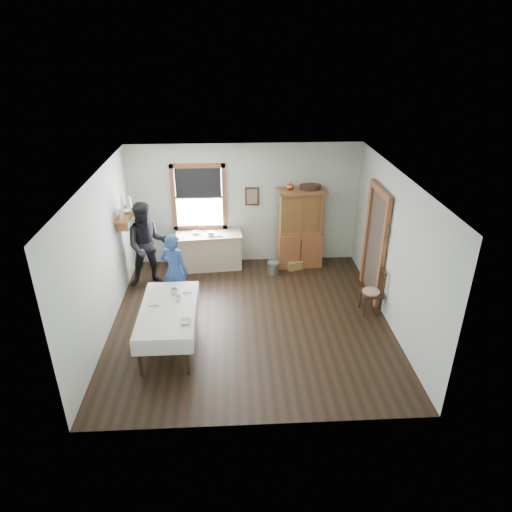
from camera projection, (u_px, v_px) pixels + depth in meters
name	position (u px, v px, depth m)	size (l,w,h in m)	color
room	(250.00, 254.00, 7.79)	(5.01, 5.01, 2.70)	black
window	(199.00, 194.00, 9.83)	(1.18, 0.07, 1.48)	white
doorway	(376.00, 240.00, 8.75)	(0.09, 1.14, 2.22)	#43382F
wall_shelf	(126.00, 213.00, 8.96)	(0.24, 1.00, 0.44)	brown
framed_picture	(252.00, 196.00, 9.92)	(0.30, 0.04, 0.40)	#311E11
rug_beater	(388.00, 224.00, 8.02)	(0.27, 0.27, 0.01)	black
work_counter	(210.00, 251.00, 10.09)	(1.42, 0.54, 0.81)	#C8AA8B
china_hutch	(300.00, 229.00, 10.01)	(1.04, 0.49, 1.77)	brown
dining_table	(170.00, 326.00, 7.59)	(0.94, 1.78, 0.71)	silver
spindle_chair	(372.00, 291.00, 8.44)	(0.41, 0.41, 0.89)	#311E11
pail	(273.00, 268.00, 9.95)	(0.25, 0.25, 0.27)	#989B9F
wicker_basket	(294.00, 265.00, 10.17)	(0.32, 0.23, 0.19)	olive
woman_blue	(175.00, 274.00, 8.53)	(0.51, 0.33, 1.39)	navy
figure_dark	(148.00, 248.00, 9.24)	(0.81, 0.63, 1.66)	black
table_cup_a	(174.00, 291.00, 7.80)	(0.13, 0.13, 0.11)	silver
table_cup_b	(178.00, 298.00, 7.62)	(0.10, 0.10, 0.09)	silver
table_bowl	(186.00, 321.00, 7.04)	(0.21, 0.21, 0.05)	silver
counter_book	(213.00, 235.00, 9.87)	(0.17, 0.23, 0.02)	#74664D
counter_bowl	(196.00, 233.00, 9.91)	(0.19, 0.19, 0.06)	silver
shelf_bowl	(126.00, 211.00, 8.96)	(0.22, 0.22, 0.05)	silver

